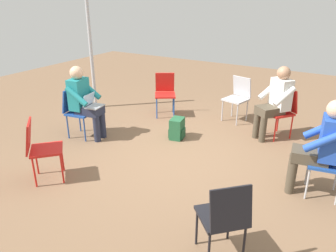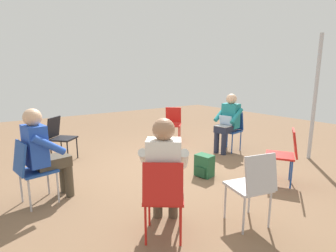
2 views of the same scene
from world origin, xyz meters
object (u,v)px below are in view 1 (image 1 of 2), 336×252
chair_northwest (224,216)px  chair_southeast (165,91)px  person_in_blue (321,143)px  chair_east (77,109)px  person_in_white (276,99)px  person_with_laptop (84,99)px  chair_southwest (282,109)px  backpack_near_laptop_user (177,130)px  chair_west (333,160)px  chair_south (238,96)px  chair_northeast (40,146)px

chair_northwest → chair_southeast: (2.51, -3.11, 0.00)m
chair_northwest → person_in_blue: 1.72m
chair_east → person_in_white: (-2.93, -1.65, 0.20)m
chair_east → person_with_laptop: person_with_laptop is taller
chair_southwest → person_in_white: bearing=90.0°
backpack_near_laptop_user → chair_southwest: bearing=-146.1°
person_in_white → person_in_blue: size_ratio=1.00×
backpack_near_laptop_user → chair_east: bearing=26.9°
chair_west → chair_southwest: (0.95, -1.56, 0.00)m
chair_southeast → person_with_laptop: bearing=38.4°
chair_south → chair_southwest: bearing=172.5°
person_with_laptop → chair_south: bearing=128.2°
chair_south → chair_west: bearing=148.0°
person_in_white → backpack_near_laptop_user: bearing=69.3°
person_in_blue → backpack_near_laptop_user: (2.28, -0.58, -0.54)m
chair_south → chair_east: same height
chair_northeast → chair_east: (0.65, -1.30, 0.00)m
chair_west → chair_east: same height
chair_west → person_in_blue: (0.16, 0.03, 0.20)m
person_in_white → backpack_near_laptop_user: size_ratio=3.44×
person_in_blue → backpack_near_laptop_user: person_in_blue is taller
person_with_laptop → backpack_near_laptop_user: person_with_laptop is taller
person_in_white → backpack_near_laptop_user: 1.73m
person_with_laptop → person_in_blue: same height
person_in_white → chair_south: bearing=6.2°
chair_northwest → chair_southwest: size_ratio=1.00×
person_in_blue → person_in_white: bearing=22.1°
person_in_blue → chair_southeast: bearing=54.8°
backpack_near_laptop_user → chair_northwest: bearing=127.9°
person_in_white → backpack_near_laptop_user: person_in_white is taller
chair_west → chair_northeast: bearing=105.4°
person_with_laptop → backpack_near_laptop_user: size_ratio=3.44×
backpack_near_laptop_user → chair_south: bearing=-113.1°
chair_northeast → person_in_blue: 3.50m
chair_southwest → chair_northeast: bearing=89.6°
chair_west → chair_northwest: size_ratio=1.00×
person_in_blue → chair_northeast: bearing=106.2°
person_with_laptop → person_in_blue: size_ratio=1.00×
person_in_white → chair_east: bearing=66.6°
person_with_laptop → person_in_white: (-2.76, -1.62, 0.00)m
chair_northeast → backpack_near_laptop_user: 2.29m
chair_west → person_in_white: size_ratio=0.69×
chair_northwest → person_in_white: size_ratio=0.69×
chair_east → chair_southeast: same height
chair_northeast → chair_east: 1.45m
chair_southeast → person_with_laptop: 1.77m
chair_northeast → chair_west: bearing=67.7°
chair_southeast → chair_southwest: same height
chair_west → person_with_laptop: bearing=83.8°
person_with_laptop → backpack_near_laptop_user: bearing=109.6°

